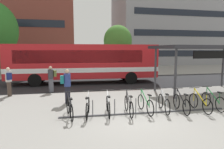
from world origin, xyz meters
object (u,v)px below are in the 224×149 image
Objects in this scene: commuter_olive_pack_0 at (51,77)px; commuter_teal_pack_2 at (67,84)px; commuter_navy_pack_3 at (9,80)px; parked_bicycle_black_0 at (70,108)px; parked_bicycle_green_8 at (213,101)px; city_bus at (85,62)px; street_tree_0 at (118,41)px; parked_bicycle_green_4 at (145,104)px; parked_bicycle_silver_5 at (164,103)px; parked_bicycle_black_6 at (181,103)px; transit_shelter at (204,49)px; parked_bicycle_yellow_7 at (200,103)px; parked_bicycle_white_2 at (108,106)px; parked_bicycle_white_1 at (88,107)px; parked_bicycle_black_3 at (129,106)px.

commuter_teal_pack_2 reaches higher than commuter_olive_pack_0.
parked_bicycle_black_0 is at bearing -167.04° from commuter_navy_pack_3.
city_bus is at bearing 33.80° from parked_bicycle_green_8.
street_tree_0 is at bearing 65.20° from commuter_teal_pack_2.
commuter_navy_pack_3 reaches higher than parked_bicycle_green_4.
parked_bicycle_silver_5 is 0.77m from parked_bicycle_black_6.
transit_shelter is (7.34, -5.17, 1.07)m from city_bus.
parked_bicycle_yellow_7 is (5.79, -0.35, 0.00)m from parked_bicycle_black_0.
commuter_olive_pack_0 is at bearing 52.55° from parked_bicycle_yellow_7.
street_tree_0 reaches higher than commuter_olive_pack_0.
parked_bicycle_silver_5 and parked_bicycle_black_6 have the same top height.
city_bus is 7.03× the size of parked_bicycle_green_4.
parked_bicycle_white_2 and parked_bicycle_green_4 have the same top height.
parked_bicycle_silver_5 is at bearing -94.59° from parked_bicycle_green_4.
commuter_navy_pack_3 is (-6.81, 4.65, 0.62)m from parked_bicycle_green_4.
parked_bicycle_white_1 and parked_bicycle_black_6 have the same top height.
transit_shelter is (5.35, 3.38, 2.46)m from parked_bicycle_green_4.
commuter_olive_pack_0 is 0.30× the size of street_tree_0.
parked_bicycle_yellow_7 is 16.19m from street_tree_0.
parked_bicycle_silver_5 is 7.55m from commuter_olive_pack_0.
city_bus is at bearing 141.04° from transit_shelter.
parked_bicycle_black_3 is 0.97× the size of commuter_teal_pack_2.
parked_bicycle_white_2 is at bearing -97.79° from parked_bicycle_black_0.
parked_bicycle_black_0 is 0.99× the size of parked_bicycle_green_4.
commuter_navy_pack_3 is (-6.03, 4.72, 0.62)m from parked_bicycle_black_3.
parked_bicycle_silver_5 and parked_bicycle_yellow_7 have the same top height.
parked_bicycle_green_8 is (4.97, -0.22, 0.00)m from parked_bicycle_white_2.
transit_shelter reaches higher than parked_bicycle_silver_5.
city_bus is 6.24m from commuter_navy_pack_3.
parked_bicycle_white_2 is 6.93m from commuter_navy_pack_3.
parked_bicycle_yellow_7 is at bearing -90.01° from street_tree_0.
commuter_teal_pack_2 is at bearing -4.99° from parked_bicycle_black_0.
parked_bicycle_green_4 is (0.78, 0.07, 0.00)m from parked_bicycle_black_3.
parked_bicycle_white_2 is 1.66m from parked_bicycle_green_4.
parked_bicycle_black_3 is 1.00× the size of parked_bicycle_black_6.
transit_shelter is (4.48, 3.42, 2.46)m from parked_bicycle_silver_5.
commuter_navy_pack_3 is (-8.42, 4.89, 0.62)m from parked_bicycle_black_6.
parked_bicycle_green_4 is (2.53, -0.04, 0.00)m from parked_bicycle_white_1.
commuter_olive_pack_0 reaches higher than parked_bicycle_black_6.
parked_bicycle_white_2 is at bearing 91.71° from parked_bicycle_black_6.
city_bus is at bearing -123.01° from street_tree_0.
city_bus is 8.71m from parked_bicycle_black_0.
transit_shelter is at bearing -58.30° from parked_bicycle_white_2.
parked_bicycle_white_2 is 0.99× the size of commuter_navy_pack_3.
parked_bicycle_black_0 is 1.00× the size of parked_bicycle_white_1.
commuter_teal_pack_2 is (1.03, -3.02, 0.03)m from commuter_olive_pack_0.
commuter_navy_pack_3 reaches higher than parked_bicycle_silver_5.
parked_bicycle_black_6 is at bearing -144.71° from commuter_navy_pack_3.
parked_bicycle_black_0 is at bearing 87.35° from parked_bicycle_green_4.
commuter_teal_pack_2 is at bearing -149.24° from commuter_navy_pack_3.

